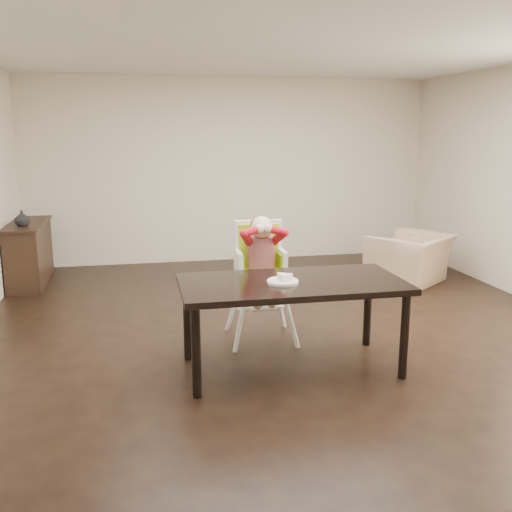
{
  "coord_description": "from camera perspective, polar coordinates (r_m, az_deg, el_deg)",
  "views": [
    {
      "loc": [
        -1.38,
        -4.94,
        1.93
      ],
      "look_at": [
        -0.4,
        -0.2,
        0.87
      ],
      "focal_mm": 40.0,
      "sensor_mm": 36.0,
      "label": 1
    }
  ],
  "objects": [
    {
      "name": "high_chair",
      "position": [
        5.26,
        0.47,
        0.32
      ],
      "size": [
        0.51,
        0.51,
        1.17
      ],
      "rotation": [
        0.0,
        0.0,
        -0.03
      ],
      "color": "white",
      "rests_on": "ground"
    },
    {
      "name": "armchair",
      "position": [
        7.59,
        15.15,
        0.54
      ],
      "size": [
        1.16,
        1.09,
        0.85
      ],
      "primitive_type": "imported",
      "rotation": [
        0.0,
        0.0,
        3.79
      ],
      "color": "tan",
      "rests_on": "ground"
    },
    {
      "name": "sideboard",
      "position": [
        7.87,
        -21.73,
        0.29
      ],
      "size": [
        0.44,
        1.26,
        0.79
      ],
      "color": "black",
      "rests_on": "ground"
    },
    {
      "name": "plate",
      "position": [
        4.53,
        2.75,
        -2.4
      ],
      "size": [
        0.29,
        0.29,
        0.07
      ],
      "rotation": [
        0.0,
        0.0,
        0.16
      ],
      "color": "white",
      "rests_on": "dining_table"
    },
    {
      "name": "ground",
      "position": [
        5.48,
        3.67,
        -8.24
      ],
      "size": [
        7.0,
        7.0,
        0.0
      ],
      "primitive_type": "plane",
      "color": "black",
      "rests_on": "ground"
    },
    {
      "name": "vase",
      "position": [
        7.54,
        -22.35,
        3.48
      ],
      "size": [
        0.24,
        0.25,
        0.19
      ],
      "primitive_type": "imported",
      "rotation": [
        0.0,
        0.0,
        -0.35
      ],
      "color": "#99999E",
      "rests_on": "sideboard"
    },
    {
      "name": "dining_table",
      "position": [
        4.62,
        3.61,
        -3.45
      ],
      "size": [
        1.8,
        0.9,
        0.75
      ],
      "color": "black",
      "rests_on": "ground"
    },
    {
      "name": "room_walls",
      "position": [
        5.13,
        3.96,
        11.54
      ],
      "size": [
        6.02,
        7.02,
        2.71
      ],
      "color": "beige",
      "rests_on": "ground"
    }
  ]
}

